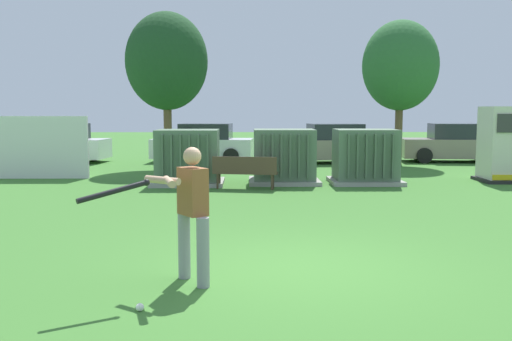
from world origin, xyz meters
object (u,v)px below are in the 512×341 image
at_px(parked_car_leftmost, 57,144).
at_px(parked_car_rightmost, 453,144).
at_px(batter, 189,208).
at_px(sports_ball, 140,307).
at_px(generator_enclosure, 507,145).
at_px(transformer_mid_west, 284,157).
at_px(transformer_mid_east, 365,157).
at_px(transformer_west, 188,158).
at_px(parked_car_right_of_center, 332,145).
at_px(park_bench, 245,170).
at_px(parked_car_left_of_center, 203,144).

bearing_deg(parked_car_leftmost, parked_car_rightmost, -0.10).
relative_size(batter, sports_ball, 19.33).
bearing_deg(generator_enclosure, parked_car_rightmost, 83.44).
bearing_deg(transformer_mid_west, transformer_mid_east, -1.58).
relative_size(transformer_west, parked_car_leftmost, 0.48).
height_order(sports_ball, parked_car_right_of_center, parked_car_right_of_center).
distance_m(park_bench, parked_car_rightmost, 12.01).
xyz_separation_m(transformer_mid_west, batter, (-1.83, -9.88, 0.19)).
bearing_deg(transformer_west, parked_car_left_of_center, 90.83).
xyz_separation_m(park_bench, parked_car_right_of_center, (3.59, 7.81, 0.22)).
distance_m(park_bench, parked_car_leftmost, 11.41).
distance_m(transformer_mid_west, parked_car_left_of_center, 7.59).
relative_size(parked_car_right_of_center, parked_car_rightmost, 1.00).
relative_size(parked_car_left_of_center, parked_car_rightmost, 0.99).
bearing_deg(batter, parked_car_rightmost, 60.64).
bearing_deg(parked_car_right_of_center, transformer_mid_west, -110.39).
xyz_separation_m(transformer_west, parked_car_rightmost, (10.46, 7.14, -0.04)).
height_order(transformer_west, parked_car_leftmost, same).
bearing_deg(batter, parked_car_leftmost, 113.35).
relative_size(sports_ball, parked_car_rightmost, 0.02).
height_order(park_bench, parked_car_left_of_center, parked_car_left_of_center).
relative_size(sports_ball, parked_car_right_of_center, 0.02).
xyz_separation_m(transformer_west, transformer_mid_west, (2.86, 0.26, 0.00)).
xyz_separation_m(batter, parked_car_rightmost, (9.43, 16.76, -0.22)).
relative_size(park_bench, parked_car_rightmost, 0.42).
distance_m(generator_enclosure, batter, 13.34).
bearing_deg(transformer_west, parked_car_leftmost, 130.95).
relative_size(generator_enclosure, parked_car_rightmost, 0.53).
bearing_deg(park_bench, parked_car_rightmost, 43.05).
distance_m(transformer_west, transformer_mid_east, 5.29).
distance_m(park_bench, parked_car_right_of_center, 8.60).
bearing_deg(parked_car_leftmost, transformer_west, -49.05).
relative_size(batter, parked_car_rightmost, 0.40).
bearing_deg(batter, parked_car_right_of_center, 75.46).
bearing_deg(generator_enclosure, transformer_west, -176.95).
distance_m(transformer_mid_east, parked_car_rightmost, 8.66).
xyz_separation_m(transformer_west, park_bench, (1.69, -1.05, -0.25)).
relative_size(transformer_mid_east, parked_car_left_of_center, 0.49).
bearing_deg(parked_car_right_of_center, sports_ball, -105.11).
bearing_deg(parked_car_rightmost, generator_enclosure, -96.56).
height_order(transformer_mid_east, park_bench, transformer_mid_east).
height_order(generator_enclosure, parked_car_rightmost, generator_enclosure).
relative_size(transformer_west, transformer_mid_east, 1.00).
bearing_deg(transformer_mid_east, transformer_mid_west, 178.42).
xyz_separation_m(parked_car_left_of_center, parked_car_rightmost, (10.56, -0.10, 0.00)).
xyz_separation_m(park_bench, batter, (-0.66, -8.57, 0.44)).
xyz_separation_m(transformer_mid_west, parked_car_left_of_center, (-2.96, 6.99, -0.04)).
distance_m(transformer_mid_west, sports_ball, 11.15).
relative_size(generator_enclosure, batter, 1.32).
bearing_deg(parked_car_left_of_center, transformer_mid_east, -52.59).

